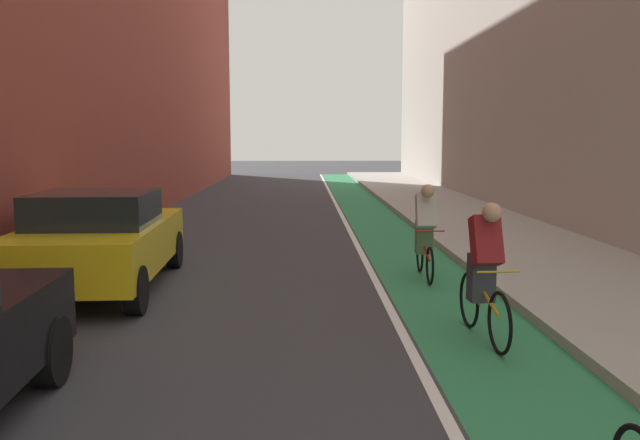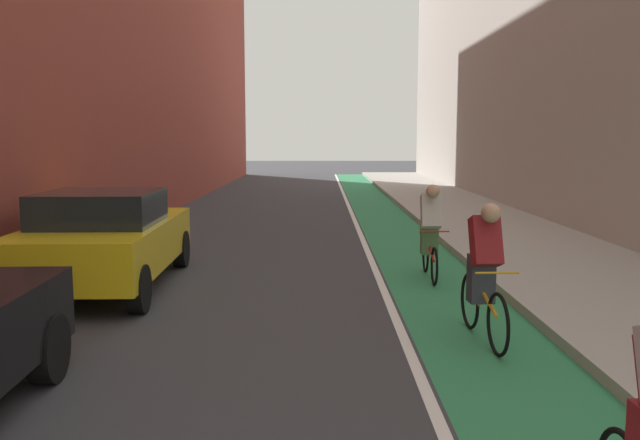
# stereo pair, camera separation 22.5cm
# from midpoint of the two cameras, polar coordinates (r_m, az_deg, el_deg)

# --- Properties ---
(ground_plane) EXTENTS (98.34, 98.34, 0.00)m
(ground_plane) POSITION_cam_midpoint_polar(r_m,az_deg,el_deg) (18.17, -3.93, -0.33)
(ground_plane) COLOR #38383D
(bike_lane_paint) EXTENTS (1.60, 44.70, 0.00)m
(bike_lane_paint) POSITION_cam_midpoint_polar(r_m,az_deg,el_deg) (20.24, 4.09, 0.43)
(bike_lane_paint) COLOR #2D8451
(bike_lane_paint) RESTS_ON ground
(lane_divider_stripe) EXTENTS (0.12, 44.70, 0.00)m
(lane_divider_stripe) POSITION_cam_midpoint_polar(r_m,az_deg,el_deg) (20.17, 1.55, 0.43)
(lane_divider_stripe) COLOR white
(lane_divider_stripe) RESTS_ON ground
(sidewalk_right) EXTENTS (3.45, 44.70, 0.14)m
(sidewalk_right) POSITION_cam_midpoint_polar(r_m,az_deg,el_deg) (20.63, 11.09, 0.64)
(sidewalk_right) COLOR #A8A59E
(sidewalk_right) RESTS_ON ground
(building_facade_right) EXTENTS (2.40, 40.70, 10.94)m
(building_facade_right) POSITION_cam_midpoint_polar(r_m,az_deg,el_deg) (23.43, 17.53, 14.44)
(building_facade_right) COLOR #B2ADA3
(building_facade_right) RESTS_ON ground
(parked_sedan_yellow_cab) EXTENTS (2.09, 4.38, 1.53)m
(parked_sedan_yellow_cab) POSITION_cam_midpoint_polar(r_m,az_deg,el_deg) (10.84, -18.98, -1.56)
(parked_sedan_yellow_cab) COLOR yellow
(parked_sedan_yellow_cab) RESTS_ON ground
(cyclist_mid) EXTENTS (0.48, 1.74, 1.63)m
(cyclist_mid) POSITION_cam_midpoint_polar(r_m,az_deg,el_deg) (7.88, 13.11, -4.00)
(cyclist_mid) COLOR black
(cyclist_mid) RESTS_ON ground
(cyclist_trailing) EXTENTS (0.48, 1.67, 1.59)m
(cyclist_trailing) POSITION_cam_midpoint_polar(r_m,az_deg,el_deg) (11.18, 8.45, -0.90)
(cyclist_trailing) COLOR black
(cyclist_trailing) RESTS_ON ground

